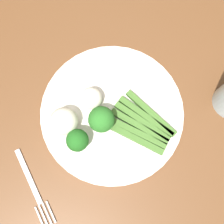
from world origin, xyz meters
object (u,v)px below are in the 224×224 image
broccoli_back_right (77,140)px  fork (34,188)px  plate (112,113)px  asparagus_bundle (141,125)px  cauliflower_left (91,98)px  cauliflower_right (64,122)px  dining_table (105,104)px  broccoli_back (101,120)px

broccoli_back_right → fork: size_ratio=0.33×
plate → fork: bearing=1.3°
plate → asparagus_bundle: (-0.03, 0.06, 0.01)m
cauliflower_left → cauliflower_right: cauliflower_right is taller
dining_table → cauliflower_left: size_ratio=32.00×
asparagus_bundle → cauliflower_right: 0.15m
broccoli_back_right → cauliflower_left: 0.09m
dining_table → fork: fork is taller
broccoli_back → cauliflower_right: 0.07m
dining_table → cauliflower_left: (0.03, -0.00, 0.14)m
plate → broccoli_back_right: (0.09, 0.00, 0.04)m
plate → cauliflower_left: size_ratio=6.58×
broccoli_back → fork: size_ratio=0.39×
dining_table → asparagus_bundle: size_ratio=10.17×
plate → broccoli_back: bearing=4.0°
dining_table → cauliflower_left: cauliflower_left is taller
cauliflower_right → fork: (0.13, 0.05, -0.04)m
broccoli_back → cauliflower_right: size_ratio=1.13×
cauliflower_left → fork: 0.21m
cauliflower_right → fork: size_ratio=0.34×
plate → cauliflower_left: (0.01, -0.05, 0.03)m
cauliflower_left → cauliflower_right: bearing=2.1°
dining_table → cauliflower_right: size_ratio=25.76×
broccoli_back → cauliflower_left: size_ratio=1.40×
broccoli_back_right → cauliflower_right: size_ratio=0.96×
dining_table → fork: size_ratio=8.84×
asparagus_bundle → fork: size_ratio=0.87×
asparagus_bundle → cauliflower_left: 0.12m
dining_table → broccoli_back: (0.05, 0.05, 0.15)m
plate → asparagus_bundle: size_ratio=2.09×
plate → fork: size_ratio=1.82×
asparagus_bundle → fork: asparagus_bundle is taller
dining_table → broccoli_back_right: (0.11, 0.05, 0.15)m
plate → cauliflower_right: bearing=-28.1°
cauliflower_right → fork: cauliflower_right is taller
plate → asparagus_bundle: asparagus_bundle is taller
broccoli_back → fork: broccoli_back is taller
dining_table → broccoli_back_right: 0.19m
asparagus_bundle → broccoli_back_right: broccoli_back_right is taller
dining_table → cauliflower_right: cauliflower_right is taller
broccoli_back_right → broccoli_back: bearing=178.1°
fork → cauliflower_right: bearing=126.5°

